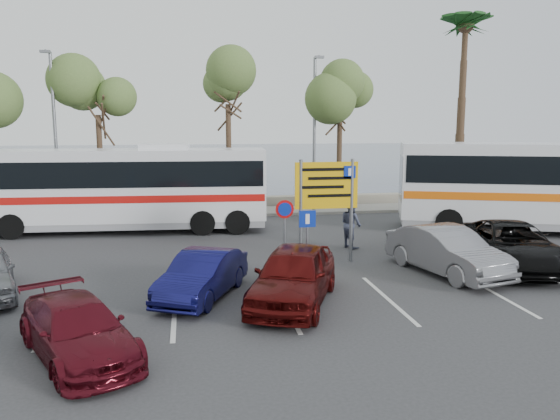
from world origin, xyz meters
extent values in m
plane|color=#313133|center=(0.00, 0.00, 0.00)|extent=(120.00, 120.00, 0.00)
cube|color=gray|center=(0.00, 14.00, 0.07)|extent=(44.00, 2.40, 0.15)
cube|color=gray|center=(0.00, 16.00, 0.30)|extent=(48.00, 0.80, 0.60)
plane|color=#3B495E|center=(0.00, 60.00, 0.01)|extent=(140.00, 140.00, 0.00)
cylinder|color=#382619|center=(-8.00, 14.00, 2.67)|extent=(0.28, 0.28, 5.04)
cylinder|color=#382619|center=(-1.50, 14.00, 2.95)|extent=(0.28, 0.28, 5.60)
cylinder|color=#382619|center=(4.50, 14.00, 2.74)|extent=(0.28, 0.28, 5.18)
cylinder|color=#382619|center=(11.50, 14.00, 5.15)|extent=(0.48, 0.48, 10.00)
cylinder|color=slate|center=(-10.00, 13.60, 4.15)|extent=(0.16, 0.16, 8.00)
cylinder|color=slate|center=(-10.00, 13.15, 8.10)|extent=(0.12, 0.90, 0.12)
cube|color=slate|center=(-10.00, 12.65, 8.05)|extent=(0.45, 0.25, 0.12)
cylinder|color=slate|center=(3.00, 13.60, 4.15)|extent=(0.16, 0.16, 8.00)
cylinder|color=slate|center=(3.00, 13.15, 8.10)|extent=(0.12, 0.90, 0.12)
cube|color=slate|center=(3.00, 12.65, 8.05)|extent=(0.45, 0.25, 0.12)
cylinder|color=slate|center=(0.10, 3.20, 1.80)|extent=(0.12, 0.12, 3.60)
cylinder|color=slate|center=(1.90, 3.20, 1.80)|extent=(0.12, 0.12, 3.60)
cube|color=#E4A90C|center=(1.00, 3.20, 2.70)|extent=(2.20, 0.06, 1.60)
cube|color=#0C2699|center=(1.80, 3.16, 3.15)|extent=(0.42, 0.01, 0.42)
cylinder|color=slate|center=(-0.60, 2.40, 1.10)|extent=(0.07, 0.07, 2.20)
cylinder|color=#B20C0C|center=(-0.60, 2.37, 2.05)|extent=(0.60, 0.03, 0.60)
cylinder|color=slate|center=(-0.20, 0.80, 1.10)|extent=(0.07, 0.07, 2.20)
cube|color=#0C2699|center=(-0.20, 0.78, 2.00)|extent=(0.50, 0.03, 0.50)
cube|color=silver|center=(-6.50, 10.01, 2.11)|extent=(12.64, 3.42, 3.07)
cube|color=black|center=(-6.50, 10.01, 2.66)|extent=(12.39, 3.44, 1.09)
cube|color=#B7120E|center=(-6.50, 10.01, 1.61)|extent=(12.52, 3.44, 0.31)
cube|color=gray|center=(-6.50, 10.01, 0.57)|extent=(12.51, 3.39, 0.57)
cube|color=silver|center=(-6.50, 10.01, 3.77)|extent=(2.18, 1.79, 0.25)
cube|color=silver|center=(12.26, 6.50, 2.27)|extent=(13.62, 7.10, 3.30)
cube|color=black|center=(12.26, 6.50, 2.85)|extent=(13.38, 7.05, 1.17)
cube|color=orange|center=(12.26, 6.50, 1.73)|extent=(13.50, 7.08, 0.34)
cube|color=gray|center=(12.26, 6.50, 0.62)|extent=(13.48, 7.03, 0.62)
imported|color=#0F0F47|center=(-3.34, 0.03, 0.64)|extent=(2.88, 4.11, 1.28)
imported|color=#520D17|center=(-6.00, -3.50, 0.60)|extent=(3.38, 4.46, 1.20)
imported|color=#4B0B0A|center=(-0.94, -0.90, 0.79)|extent=(3.51, 4.98, 1.57)
imported|color=black|center=(7.00, 1.50, 0.75)|extent=(3.73, 5.86, 1.50)
imported|color=gray|center=(4.46, 1.11, 0.76)|extent=(2.67, 4.84, 1.51)
imported|color=#383D54|center=(2.52, 5.21, 0.94)|extent=(0.97, 1.09, 1.88)
camera|label=1|loc=(-3.68, -14.77, 4.84)|focal=35.00mm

